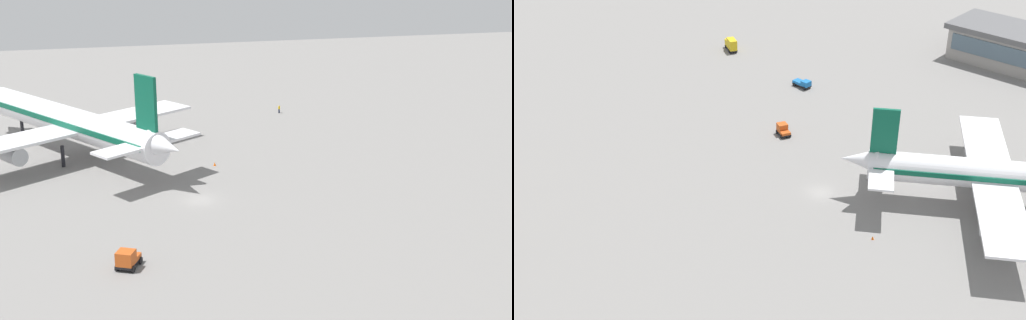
% 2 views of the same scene
% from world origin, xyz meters
% --- Properties ---
extents(ground, '(288.00, 288.00, 0.00)m').
position_xyz_m(ground, '(0.00, 0.00, 0.00)').
color(ground, gray).
extents(airplane_at_gate, '(48.06, 40.45, 16.63)m').
position_xyz_m(airplane_at_gate, '(-24.72, -17.13, 6.04)').
color(airplane_at_gate, white).
rests_on(airplane_at_gate, ground).
extents(baggage_tug, '(3.71, 3.32, 2.30)m').
position_xyz_m(baggage_tug, '(18.88, -11.47, 1.16)').
color(baggage_tug, black).
rests_on(baggage_tug, ground).
extents(ground_crew_worker, '(0.54, 0.54, 1.67)m').
position_xyz_m(ground_crew_worker, '(-45.23, 24.62, 0.85)').
color(ground_crew_worker, '#1E2338').
rests_on(ground_crew_worker, ground).
extents(safety_cone_near_gate, '(0.44, 0.44, 0.60)m').
position_xyz_m(safety_cone_near_gate, '(-14.44, 4.93, 0.30)').
color(safety_cone_near_gate, '#EA590C').
rests_on(safety_cone_near_gate, ground).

